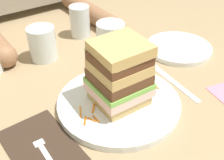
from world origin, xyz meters
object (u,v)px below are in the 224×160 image
object	(u,v)px
sandwich	(121,75)
fork	(45,152)
empty_tumbler_1	(80,21)
juice_glass	(111,38)
knife	(173,81)
main_plate	(120,104)
side_plate	(179,48)
napkin_dark	(41,146)
empty_tumbler_0	(42,43)

from	to	relation	value
sandwich	fork	world-z (taller)	sandwich
empty_tumbler_1	juice_glass	bearing A→B (deg)	-79.29
sandwich	knife	world-z (taller)	sandwich
sandwich	empty_tumbler_1	size ratio (longest dim) A/B	1.48
main_plate	side_plate	distance (m)	0.31
napkin_dark	empty_tumbler_0	bearing A→B (deg)	63.91
juice_glass	main_plate	bearing A→B (deg)	-120.76
knife	side_plate	xyz separation A→B (m)	(0.13, 0.10, 0.01)
juice_glass	empty_tumbler_0	size ratio (longest dim) A/B	0.90
empty_tumbler_1	knife	bearing A→B (deg)	-80.63
main_plate	fork	size ratio (longest dim) A/B	1.64
fork	empty_tumbler_1	size ratio (longest dim) A/B	1.71
main_plate	empty_tumbler_0	distance (m)	0.30
napkin_dark	side_plate	xyz separation A→B (m)	(0.49, 0.11, 0.01)
sandwich	juice_glass	size ratio (longest dim) A/B	1.72
napkin_dark	empty_tumbler_0	size ratio (longest dim) A/B	1.86
sandwich	empty_tumbler_1	bearing A→B (deg)	73.18
knife	empty_tumbler_0	xyz separation A→B (m)	(-0.21, 0.29, 0.04)
juice_glass	empty_tumbler_1	bearing A→B (deg)	100.71
empty_tumbler_1	side_plate	xyz separation A→B (m)	(0.19, -0.25, -0.04)
sandwich	juice_glass	bearing A→B (deg)	59.29
fork	knife	bearing A→B (deg)	3.84
main_plate	juice_glass	xyz separation A→B (m)	(0.13, 0.22, 0.03)
juice_glass	side_plate	size ratio (longest dim) A/B	0.44
napkin_dark	fork	size ratio (longest dim) A/B	1.04
fork	juice_glass	size ratio (longest dim) A/B	1.99
napkin_dark	empty_tumbler_1	xyz separation A→B (m)	(0.30, 0.36, 0.05)
sandwich	empty_tumbler_1	distance (m)	0.37
main_plate	knife	xyz separation A→B (m)	(0.16, -0.00, -0.01)
empty_tumbler_0	main_plate	bearing A→B (deg)	-80.58
sandwich	juice_glass	world-z (taller)	sandwich
knife	juice_glass	size ratio (longest dim) A/B	2.40
main_plate	empty_tumbler_1	world-z (taller)	empty_tumbler_1
knife	main_plate	bearing A→B (deg)	179.03
knife	empty_tumbler_1	size ratio (longest dim) A/B	2.06
main_plate	sandwich	bearing A→B (deg)	22.63
empty_tumbler_0	empty_tumbler_1	distance (m)	0.17
sandwich	side_plate	size ratio (longest dim) A/B	0.76
sandwich	empty_tumbler_0	world-z (taller)	sandwich
main_plate	empty_tumbler_0	world-z (taller)	empty_tumbler_0
empty_tumbler_0	empty_tumbler_1	world-z (taller)	empty_tumbler_1
napkin_dark	empty_tumbler_1	world-z (taller)	empty_tumbler_1
knife	juice_glass	xyz separation A→B (m)	(-0.03, 0.22, 0.04)
juice_glass	sandwich	bearing A→B (deg)	-120.71
napkin_dark	side_plate	world-z (taller)	side_plate
sandwich	side_plate	world-z (taller)	sandwich
empty_tumbler_0	side_plate	bearing A→B (deg)	-29.01
empty_tumbler_1	empty_tumbler_0	bearing A→B (deg)	-158.36
empty_tumbler_0	side_plate	xyz separation A→B (m)	(0.34, -0.19, -0.04)
sandwich	side_plate	xyz separation A→B (m)	(0.29, 0.10, -0.08)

